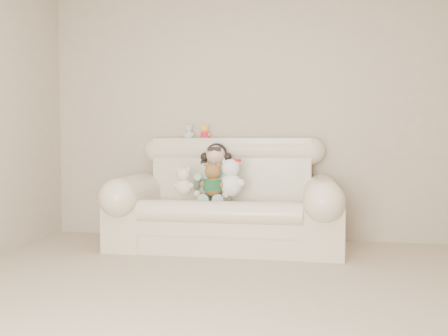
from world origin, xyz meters
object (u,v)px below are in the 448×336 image
(seated_child, at_px, (216,172))
(brown_teddy, at_px, (213,176))
(sofa, at_px, (226,193))
(cream_teddy, at_px, (184,179))
(white_cat, at_px, (231,173))

(seated_child, bearing_deg, brown_teddy, -87.92)
(sofa, xyz_separation_m, cream_teddy, (-0.37, -0.14, 0.14))
(seated_child, height_order, cream_teddy, seated_child)
(cream_teddy, bearing_deg, sofa, 24.30)
(white_cat, height_order, cream_teddy, white_cat)
(seated_child, xyz_separation_m, brown_teddy, (0.01, -0.22, -0.03))
(seated_child, relative_size, cream_teddy, 1.86)
(sofa, relative_size, brown_teddy, 5.91)
(brown_teddy, xyz_separation_m, cream_teddy, (-0.27, 0.00, -0.02))
(brown_teddy, bearing_deg, seated_child, 112.27)
(seated_child, relative_size, white_cat, 1.40)
(brown_teddy, distance_m, white_cat, 0.17)
(brown_teddy, relative_size, cream_teddy, 1.16)
(sofa, xyz_separation_m, seated_child, (-0.11, 0.08, 0.19))
(seated_child, distance_m, brown_teddy, 0.23)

